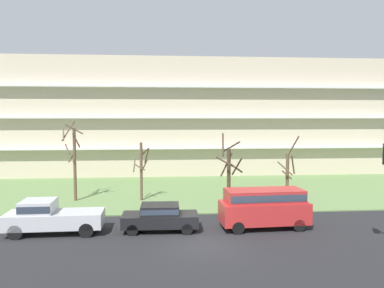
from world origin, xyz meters
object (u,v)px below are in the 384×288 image
Objects in this scene: tree_right at (288,172)px; pickup_silver_center_right at (51,216)px; tree_center at (229,169)px; van_red_center_left at (264,205)px; tree_far_left at (74,159)px; sedan_black_near_left at (160,216)px; tree_left at (141,170)px.

tree_right is 18.33m from pickup_silver_center_right.
pickup_silver_center_right is (-11.67, -7.47, -1.50)m from tree_center.
tree_center is 1.02× the size of van_red_center_left.
tree_far_left is 1.19× the size of tree_center.
tree_right is (4.88, 0.31, -0.34)m from tree_center.
tree_center is 9.38m from sedan_black_near_left.
tree_center is (6.90, -0.53, 0.01)m from tree_left.
tree_left reaches higher than pickup_silver_center_right.
tree_left is at bearing -78.09° from sedan_black_near_left.
tree_far_left is at bearing -87.63° from pickup_silver_center_right.
sedan_black_near_left is at bearing -79.63° from tree_left.
tree_right is (17.05, -0.44, -1.22)m from tree_far_left.
tree_left is at bearing -2.53° from tree_far_left.
tree_left is (5.27, -0.23, -0.89)m from tree_far_left.
tree_far_left is at bearing -49.16° from sedan_black_near_left.
van_red_center_left is at bearing 178.89° from pickup_silver_center_right.
van_red_center_left is at bearing -46.25° from tree_left.
tree_center is 13.93m from pickup_silver_center_right.
tree_far_left is 15.45m from van_red_center_left.
tree_center reaches higher than sedan_black_near_left.
van_red_center_left reaches higher than pickup_silver_center_right.
pickup_silver_center_right is at bearing -147.37° from tree_center.
tree_far_left is 12.22m from tree_center.
tree_right reaches higher than pickup_silver_center_right.
tree_center is at bearing -148.50° from pickup_silver_center_right.
tree_right is (11.78, -0.21, -0.33)m from tree_left.
tree_far_left is 1.17× the size of pickup_silver_center_right.
sedan_black_near_left is at bearing -142.99° from tree_right.
sedan_black_near_left is (6.73, -8.22, -2.53)m from tree_far_left.
van_red_center_left is (6.19, 0.00, 0.52)m from sedan_black_near_left.
tree_right is at bearing -121.00° from van_red_center_left.
tree_left is 6.92m from tree_center.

